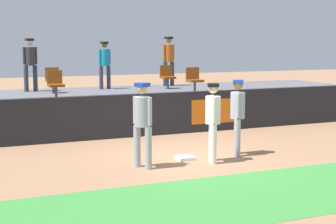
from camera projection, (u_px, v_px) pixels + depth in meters
The scene contains 15 objects.
ground_plane at pixel (195, 158), 12.33m from camera, with size 60.00×60.00×0.00m, color #936B4C.
grass_foreground_strip at pixel (270, 192), 9.51m from camera, with size 18.00×2.80×0.01m, color #388438.
first_base at pixel (185, 158), 12.15m from camera, with size 0.40×0.40×0.08m, color white.
player_fielder_home at pixel (213, 117), 11.79m from camera, with size 0.49×0.51×1.81m.
player_runner_visitor at pixel (238, 112), 12.52m from camera, with size 0.47×0.47×1.83m.
player_coach_visitor at pixel (142, 119), 11.23m from camera, with size 0.48×0.48×1.86m.
field_wall at pixel (146, 115), 15.20m from camera, with size 18.00×0.26×1.24m.
bleacher_platform at pixel (119, 108), 17.55m from camera, with size 18.00×4.80×1.05m, color #59595E.
seat_front_left at pixel (55, 83), 15.48m from camera, with size 0.45×0.44×0.84m.
seat_back_right at pixel (167, 75), 18.84m from camera, with size 0.47×0.44×0.84m.
seat_back_left at pixel (53, 79), 17.22m from camera, with size 0.45×0.44×0.84m.
seat_front_right at pixel (194, 78), 17.28m from camera, with size 0.47×0.44×0.84m.
spectator_hooded at pixel (105, 62), 18.58m from camera, with size 0.47×0.38×1.69m.
spectator_capped at pixel (169, 57), 19.88m from camera, with size 0.51×0.43×1.87m.
spectator_casual at pixel (30, 61), 17.65m from camera, with size 0.50×0.40×1.80m.
Camera 1 is at (-5.35, -10.83, 2.74)m, focal length 55.68 mm.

